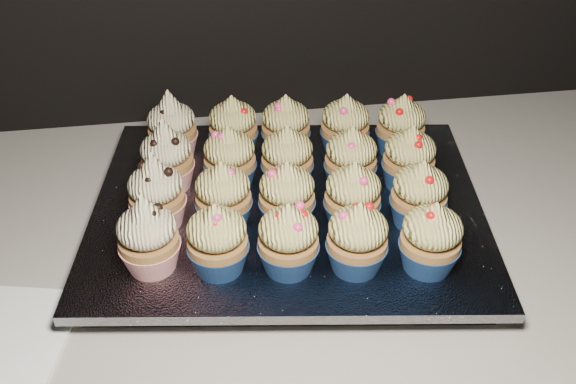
% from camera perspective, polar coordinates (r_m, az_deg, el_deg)
% --- Properties ---
extents(worktop, '(2.44, 0.64, 0.04)m').
position_cam_1_polar(worktop, '(0.82, 16.01, -3.65)').
color(worktop, beige).
rests_on(worktop, cabinet).
extents(baking_tray, '(0.46, 0.37, 0.02)m').
position_cam_1_polar(baking_tray, '(0.77, 0.00, -2.32)').
color(baking_tray, black).
rests_on(baking_tray, worktop).
extents(foil_lining, '(0.50, 0.41, 0.01)m').
position_cam_1_polar(foil_lining, '(0.76, 0.00, -1.33)').
color(foil_lining, silver).
rests_on(foil_lining, baking_tray).
extents(cupcake_0, '(0.06, 0.06, 0.10)m').
position_cam_1_polar(cupcake_0, '(0.66, -12.32, -3.92)').
color(cupcake_0, red).
rests_on(cupcake_0, foil_lining).
extents(cupcake_1, '(0.06, 0.06, 0.08)m').
position_cam_1_polar(cupcake_1, '(0.65, -6.29, -4.30)').
color(cupcake_1, navy).
rests_on(cupcake_1, foil_lining).
extents(cupcake_2, '(0.06, 0.06, 0.08)m').
position_cam_1_polar(cupcake_2, '(0.65, 0.03, -4.29)').
color(cupcake_2, navy).
rests_on(cupcake_2, foil_lining).
extents(cupcake_3, '(0.06, 0.06, 0.08)m').
position_cam_1_polar(cupcake_3, '(0.65, 6.17, -4.20)').
color(cupcake_3, navy).
rests_on(cupcake_3, foil_lining).
extents(cupcake_4, '(0.06, 0.06, 0.08)m').
position_cam_1_polar(cupcake_4, '(0.66, 12.58, -4.09)').
color(cupcake_4, navy).
rests_on(cupcake_4, foil_lining).
extents(cupcake_5, '(0.06, 0.06, 0.10)m').
position_cam_1_polar(cupcake_5, '(0.72, -11.59, -0.15)').
color(cupcake_5, red).
rests_on(cupcake_5, foil_lining).
extents(cupcake_6, '(0.06, 0.06, 0.08)m').
position_cam_1_polar(cupcake_6, '(0.70, -5.76, -0.41)').
color(cupcake_6, navy).
rests_on(cupcake_6, foil_lining).
extents(cupcake_7, '(0.06, 0.06, 0.08)m').
position_cam_1_polar(cupcake_7, '(0.70, -0.10, -0.39)').
color(cupcake_7, navy).
rests_on(cupcake_7, foil_lining).
extents(cupcake_8, '(0.06, 0.06, 0.08)m').
position_cam_1_polar(cupcake_8, '(0.70, 5.76, -0.45)').
color(cupcake_8, navy).
rests_on(cupcake_8, foil_lining).
extents(cupcake_9, '(0.06, 0.06, 0.08)m').
position_cam_1_polar(cupcake_9, '(0.72, 11.57, -0.30)').
color(cupcake_9, navy).
rests_on(cupcake_9, foil_lining).
extents(cupcake_10, '(0.06, 0.06, 0.10)m').
position_cam_1_polar(cupcake_10, '(0.77, -10.70, 2.99)').
color(cupcake_10, red).
rests_on(cupcake_10, foil_lining).
extents(cupcake_11, '(0.06, 0.06, 0.08)m').
position_cam_1_polar(cupcake_11, '(0.76, -5.20, 2.92)').
color(cupcake_11, navy).
rests_on(cupcake_11, foil_lining).
extents(cupcake_12, '(0.06, 0.06, 0.08)m').
position_cam_1_polar(cupcake_12, '(0.76, -0.07, 2.94)').
color(cupcake_12, navy).
rests_on(cupcake_12, foil_lining).
extents(cupcake_13, '(0.06, 0.06, 0.08)m').
position_cam_1_polar(cupcake_13, '(0.76, 5.60, 2.87)').
color(cupcake_13, navy).
rests_on(cupcake_13, foil_lining).
extents(cupcake_14, '(0.06, 0.06, 0.08)m').
position_cam_1_polar(cupcake_14, '(0.77, 10.70, 2.87)').
color(cupcake_14, navy).
rests_on(cupcake_14, foil_lining).
extents(cupcake_15, '(0.06, 0.06, 0.10)m').
position_cam_1_polar(cupcake_15, '(0.83, -10.27, 5.63)').
color(cupcake_15, red).
rests_on(cupcake_15, foil_lining).
extents(cupcake_16, '(0.06, 0.06, 0.08)m').
position_cam_1_polar(cupcake_16, '(0.82, -4.89, 5.71)').
color(cupcake_16, navy).
rests_on(cupcake_16, foil_lining).
extents(cupcake_17, '(0.06, 0.06, 0.08)m').
position_cam_1_polar(cupcake_17, '(0.82, -0.20, 5.80)').
color(cupcake_17, navy).
rests_on(cupcake_17, foil_lining).
extents(cupcake_18, '(0.06, 0.06, 0.08)m').
position_cam_1_polar(cupcake_18, '(0.83, 5.10, 5.84)').
color(cupcake_18, navy).
rests_on(cupcake_18, foil_lining).
extents(cupcake_19, '(0.06, 0.06, 0.08)m').
position_cam_1_polar(cupcake_19, '(0.84, 9.99, 5.76)').
color(cupcake_19, navy).
rests_on(cupcake_19, foil_lining).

